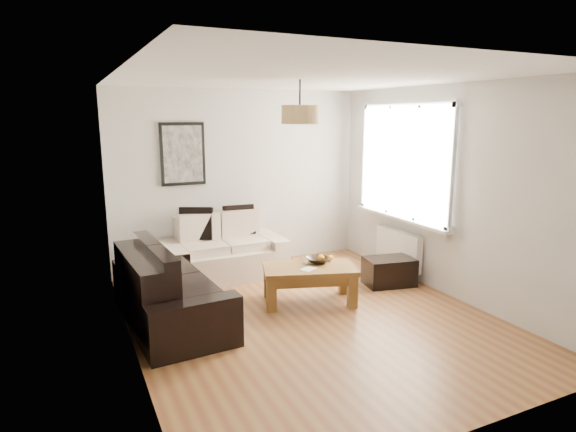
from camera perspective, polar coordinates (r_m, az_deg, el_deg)
name	(u,v)px	position (r m, az deg, el deg)	size (l,w,h in m)	color
floor	(311,317)	(5.52, 2.72, -11.90)	(4.50, 4.50, 0.00)	brown
ceiling	(313,77)	(5.07, 3.02, 16.12)	(3.80, 4.50, 0.00)	white
wall_back	(240,179)	(7.18, -5.66, 4.38)	(3.80, 0.04, 2.60)	silver
wall_front	(474,258)	(3.38, 21.22, -4.72)	(3.80, 0.04, 2.60)	silver
wall_left	(126,219)	(4.57, -18.63, -0.38)	(0.04, 4.50, 2.60)	silver
wall_right	(448,192)	(6.25, 18.43, 2.75)	(0.04, 4.50, 2.60)	silver
window_bay	(405,162)	(6.79, 13.68, 6.23)	(0.14, 1.90, 1.60)	white
radiator	(398,249)	(6.98, 12.94, -3.79)	(0.10, 0.90, 0.52)	white
poster	(183,154)	(6.87, -12.38, 7.19)	(0.62, 0.04, 0.87)	black
pendant_shade	(300,115)	(5.32, 1.41, 11.93)	(0.40, 0.40, 0.20)	tan
loveseat_cream	(224,248)	(6.78, -7.65, -3.77)	(1.66, 0.91, 0.83)	beige
sofa_leather	(171,287)	(5.41, -13.75, -8.15)	(1.86, 0.90, 0.80)	black
coffee_table	(309,284)	(5.87, 2.53, -8.08)	(1.09, 0.60, 0.45)	brown
ottoman	(389,271)	(6.59, 11.91, -6.45)	(0.64, 0.41, 0.37)	black
cushion_left	(196,224)	(6.80, -10.84, -0.90)	(0.45, 0.14, 0.45)	black
cushion_right	(239,220)	(6.98, -5.82, -0.49)	(0.44, 0.14, 0.44)	black
fruit_bowl	(318,260)	(5.94, 3.52, -5.21)	(0.27, 0.27, 0.07)	black
orange_a	(330,258)	(6.02, 4.97, -4.96)	(0.07, 0.07, 0.07)	orange
orange_b	(331,258)	(6.02, 5.17, -4.94)	(0.06, 0.06, 0.06)	orange
orange_c	(321,258)	(6.00, 3.93, -4.99)	(0.09, 0.09, 0.09)	#FDA115
papers	(308,269)	(5.69, 2.39, -6.30)	(0.19, 0.13, 0.01)	beige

